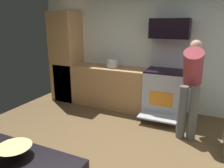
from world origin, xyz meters
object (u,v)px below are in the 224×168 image
Objects in this scene: person_cook at (191,82)px; stock_pot at (112,63)px; oven_range at (165,91)px; microwave at (170,28)px; mixing_bowl_prep at (15,151)px.

stock_pot is (-1.71, 0.69, 0.06)m from person_cook.
person_cook is at bearing -51.84° from oven_range.
person_cook is at bearing -55.31° from microwave.
microwave is 1.40m from stock_pot.
microwave is at bearing 90.00° from oven_range.
oven_range is 6.06× the size of mixing_bowl_prep.
microwave reaches higher than person_cook.
mixing_bowl_prep is at bearing -77.96° from stock_pot.
oven_range is at bearing -0.59° from stock_pot.
microwave is 2.67× the size of stock_pot.
stock_pot is at bearing 157.91° from person_cook.
stock_pot is (-1.17, 0.01, 0.48)m from oven_range.
mixing_bowl_prep is (-0.48, -3.26, 0.43)m from oven_range.
microwave is (-0.00, 0.09, 1.23)m from oven_range.
oven_range is 1.27m from stock_pot.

